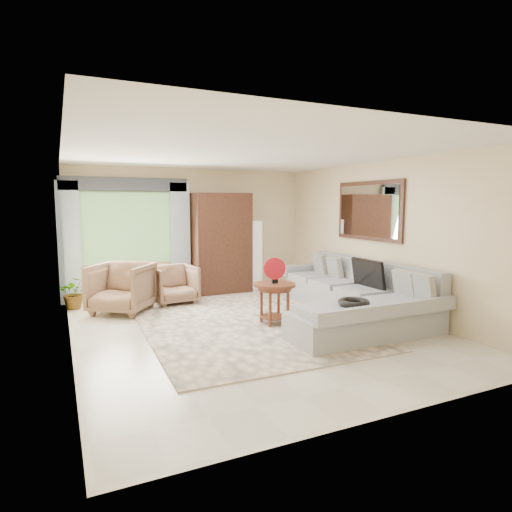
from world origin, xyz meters
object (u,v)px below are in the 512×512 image
armchair_left (122,288)px  armchair_right (174,285)px  tv_screen (368,274)px  coffee_table (274,303)px  floor_lamp (255,255)px  armoire (222,243)px  sectional_sofa (354,301)px  potted_plant (74,292)px

armchair_left → armchair_right: bearing=52.4°
tv_screen → coffee_table: size_ratio=1.13×
coffee_table → floor_lamp: floor_lamp is taller
armoire → floor_lamp: armoire is taller
armchair_right → armoire: size_ratio=0.38×
armchair_left → tv_screen: bearing=7.3°
tv_screen → sectional_sofa: bearing=177.7°
armchair_right → floor_lamp: (1.99, 0.68, 0.39)m
sectional_sofa → floor_lamp: 3.03m
armchair_left → armchair_right: size_ratio=1.20×
armoire → armchair_right: bearing=-152.5°
sectional_sofa → coffee_table: bearing=171.7°
sectional_sofa → floor_lamp: bearing=98.3°
armchair_left → armchair_right: (0.99, 0.30, -0.07)m
coffee_table → armoire: (0.14, 2.70, 0.71)m
armoire → floor_lamp: 0.86m
sectional_sofa → armoire: armoire is taller
armoire → floor_lamp: size_ratio=1.40×
coffee_table → tv_screen: bearing=-7.3°
coffee_table → armchair_left: (-2.05, 1.78, 0.09)m
armchair_right → armchair_left: bearing=-169.1°
sectional_sofa → armchair_left: 3.95m
sectional_sofa → potted_plant: 4.92m
tv_screen → armchair_right: tv_screen is taller
armchair_left → armoire: armoire is taller
armchair_left → potted_plant: 0.99m
armchair_left → floor_lamp: floor_lamp is taller
potted_plant → floor_lamp: size_ratio=0.39×
sectional_sofa → tv_screen: size_ratio=4.68×
tv_screen → armoire: 3.29m
floor_lamp → potted_plant: bearing=-175.0°
coffee_table → armchair_left: size_ratio=0.69×
armchair_left → armchair_right: armchair_left is taller
sectional_sofa → tv_screen: bearing=-2.3°
potted_plant → tv_screen: bearing=-30.9°
armchair_left → potted_plant: (-0.73, 0.66, -0.14)m
armchair_right → armoire: bearing=21.7°
potted_plant → floor_lamp: floor_lamp is taller
potted_plant → armoire: size_ratio=0.28×
tv_screen → coffee_table: bearing=172.7°
tv_screen → floor_lamp: size_ratio=0.49×
tv_screen → armchair_right: size_ratio=0.93×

